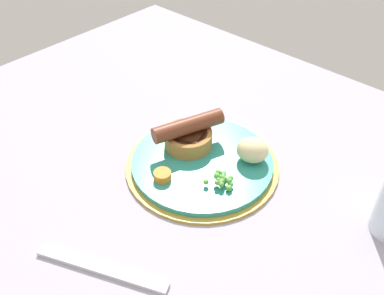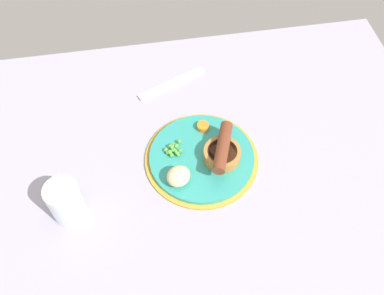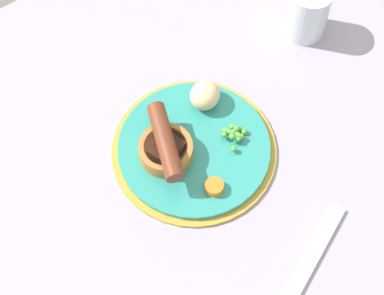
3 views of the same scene
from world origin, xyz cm
name	(u,v)px [view 3 (image 3 of 3)]	position (x,y,z in cm)	size (l,w,h in cm)	color
dining_table	(195,146)	(0.00, 0.00, 1.50)	(110.00, 80.00, 3.00)	#9E99AD
dinner_plate	(194,149)	(-1.07, -1.23, 3.57)	(24.51, 24.51, 1.40)	#B79333
sausage_pudding	(165,146)	(-5.19, 0.23, 6.64)	(7.85, 12.12, 5.30)	#AD7538
pea_pile	(234,133)	(4.76, -3.26, 5.32)	(4.04, 4.12, 1.96)	#58A239
potato_chunk_0	(205,95)	(4.69, 4.14, 6.36)	(4.99, 4.48, 3.92)	beige
carrot_slice_1	(214,187)	(-2.68, -8.47, 5.04)	(2.68, 2.68, 1.28)	orange
fork	(312,260)	(2.32, -24.31, 3.30)	(18.00, 1.60, 0.60)	silver
drinking_glass	(308,12)	(26.86, 6.90, 7.57)	(6.60, 6.60, 9.13)	silver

